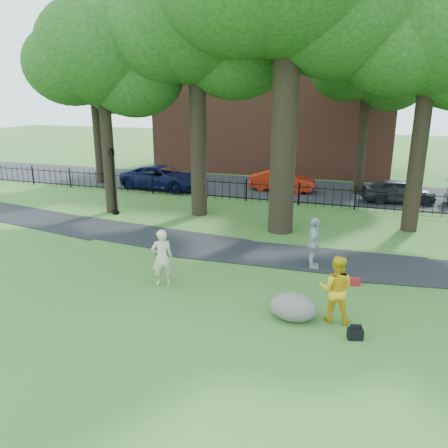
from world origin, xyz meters
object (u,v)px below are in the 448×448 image
(woman, at_px, (162,257))
(man, at_px, (336,289))
(boulder, at_px, (294,305))
(lamppost, at_px, (114,182))
(red_sedan, at_px, (282,181))

(woman, bearing_deg, man, 141.28)
(boulder, xyz_separation_m, lamppost, (-10.51, 7.88, 1.28))
(woman, relative_size, man, 0.99)
(woman, height_order, boulder, woman)
(woman, relative_size, lamppost, 0.55)
(lamppost, bearing_deg, woman, -47.91)
(woman, xyz_separation_m, lamppost, (-6.12, 7.02, 0.73))
(man, distance_m, red_sedan, 16.54)
(lamppost, height_order, red_sedan, lamppost)
(man, xyz_separation_m, lamppost, (-11.58, 7.68, 0.73))
(boulder, xyz_separation_m, red_sedan, (-3.52, 16.09, 0.28))
(man, bearing_deg, red_sedan, -74.52)
(red_sedan, bearing_deg, man, -161.89)
(woman, xyz_separation_m, man, (5.46, -0.65, 0.01))
(woman, bearing_deg, boulder, 137.01)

